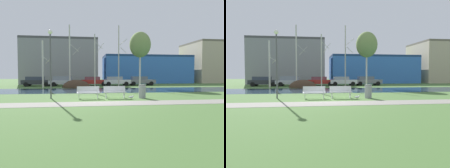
% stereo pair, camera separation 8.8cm
% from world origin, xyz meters
% --- Properties ---
extents(ground_plane, '(120.00, 120.00, 0.00)m').
position_xyz_m(ground_plane, '(0.00, 10.00, 0.00)').
color(ground_plane, '#476B33').
extents(paved_path_strip, '(60.00, 1.90, 0.01)m').
position_xyz_m(paved_path_strip, '(0.00, -2.04, 0.01)').
color(paved_path_strip, gray).
rests_on(paved_path_strip, ground).
extents(river_band, '(80.00, 7.11, 0.01)m').
position_xyz_m(river_band, '(0.00, 8.38, 0.00)').
color(river_band, '#284256').
rests_on(river_band, ground).
extents(soil_mound, '(3.63, 2.77, 2.05)m').
position_xyz_m(soil_mound, '(-2.25, 13.50, 0.00)').
color(soil_mound, '#423021').
rests_on(soil_mound, ground).
extents(bench_left, '(1.61, 0.58, 0.87)m').
position_xyz_m(bench_left, '(-0.96, 0.64, 0.47)').
color(bench_left, silver).
rests_on(bench_left, ground).
extents(bench_right, '(1.61, 0.58, 0.87)m').
position_xyz_m(bench_right, '(0.96, 0.64, 0.47)').
color(bench_right, silver).
rests_on(bench_right, ground).
extents(trash_bin, '(0.53, 0.53, 0.98)m').
position_xyz_m(trash_bin, '(2.95, 0.49, 0.51)').
color(trash_bin, gray).
rests_on(trash_bin, ground).
extents(seagull, '(0.43, 0.16, 0.26)m').
position_xyz_m(seagull, '(2.04, 0.12, 0.13)').
color(seagull, white).
rests_on(seagull, ground).
extents(streetlamp, '(0.32, 0.32, 4.90)m').
position_xyz_m(streetlamp, '(-3.61, 1.16, 3.31)').
color(streetlamp, '#4C4C51').
rests_on(streetlamp, ground).
extents(birch_far_left, '(1.17, 1.88, 6.15)m').
position_xyz_m(birch_far_left, '(-6.55, 13.95, 3.11)').
color(birch_far_left, beige).
rests_on(birch_far_left, ground).
extents(birch_left, '(1.54, 2.66, 8.38)m').
position_xyz_m(birch_left, '(-3.08, 14.32, 4.24)').
color(birch_left, beige).
rests_on(birch_left, ground).
extents(birch_center_left, '(1.38, 2.32, 7.37)m').
position_xyz_m(birch_center_left, '(0.33, 15.14, 3.79)').
color(birch_center_left, beige).
rests_on(birch_center_left, ground).
extents(birch_center, '(1.26, 2.22, 8.53)m').
position_xyz_m(birch_center, '(3.62, 14.48, 4.33)').
color(birch_center, '#BCB7A8').
rests_on(birch_center, ground).
extents(birch_center_right, '(2.98, 2.98, 7.68)m').
position_xyz_m(birch_center_right, '(6.57, 14.15, 5.87)').
color(birch_center_right, beige).
rests_on(birch_center_right, ground).
extents(parked_van_nearest_dark, '(4.31, 2.12, 1.41)m').
position_xyz_m(parked_van_nearest_dark, '(-8.07, 17.39, 0.75)').
color(parked_van_nearest_dark, '#282B30').
rests_on(parked_van_nearest_dark, ground).
extents(parked_sedan_second_silver, '(4.74, 2.10, 1.48)m').
position_xyz_m(parked_sedan_second_silver, '(-4.08, 17.16, 0.78)').
color(parked_sedan_second_silver, '#B2B5BC').
rests_on(parked_sedan_second_silver, ground).
extents(parked_hatch_third_red, '(4.15, 2.00, 1.38)m').
position_xyz_m(parked_hatch_third_red, '(0.28, 17.73, 0.74)').
color(parked_hatch_third_red, maroon).
rests_on(parked_hatch_third_red, ground).
extents(parked_wagon_fourth_white, '(4.10, 2.09, 1.40)m').
position_xyz_m(parked_wagon_fourth_white, '(3.69, 17.39, 0.75)').
color(parked_wagon_fourth_white, silver).
rests_on(parked_wagon_fourth_white, ground).
extents(parked_suv_fifth_grey, '(4.33, 2.14, 1.42)m').
position_xyz_m(parked_suv_fifth_grey, '(7.72, 17.94, 0.76)').
color(parked_suv_fifth_grey, slate).
rests_on(parked_suv_fifth_grey, ground).
extents(building_grey_warehouse, '(13.49, 9.60, 8.29)m').
position_xyz_m(building_grey_warehouse, '(-5.48, 27.26, 4.14)').
color(building_grey_warehouse, gray).
rests_on(building_grey_warehouse, ground).
extents(building_blue_store, '(17.16, 7.46, 5.49)m').
position_xyz_m(building_blue_store, '(11.34, 27.03, 2.75)').
color(building_blue_store, '#3870C6').
rests_on(building_blue_store, ground).
extents(building_beige_block, '(15.78, 9.85, 8.52)m').
position_xyz_m(building_beige_block, '(29.07, 27.72, 4.26)').
color(building_beige_block, '#BCAD8E').
rests_on(building_beige_block, ground).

